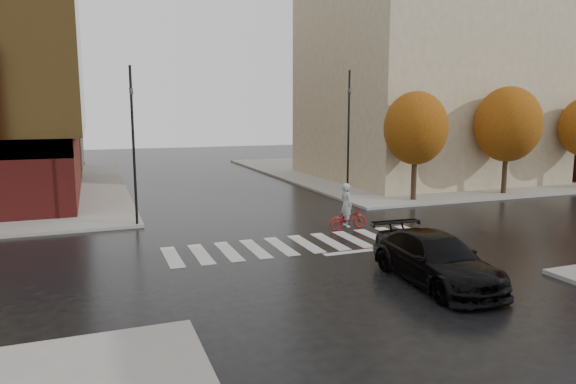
% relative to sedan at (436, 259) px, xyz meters
% --- Properties ---
extents(ground, '(120.00, 120.00, 0.00)m').
position_rel_sedan_xyz_m(ground, '(-1.99, 5.48, -0.79)').
color(ground, black).
rests_on(ground, ground).
extents(sidewalk_ne, '(30.00, 30.00, 0.15)m').
position_rel_sedan_xyz_m(sidewalk_ne, '(19.01, 26.48, -0.72)').
color(sidewalk_ne, gray).
rests_on(sidewalk_ne, ground).
extents(crosswalk, '(12.00, 3.00, 0.01)m').
position_rel_sedan_xyz_m(crosswalk, '(-1.99, 5.98, -0.79)').
color(crosswalk, silver).
rests_on(crosswalk, ground).
extents(building_ne_tan, '(16.00, 16.00, 18.00)m').
position_rel_sedan_xyz_m(building_ne_tan, '(15.01, 22.48, 8.36)').
color(building_ne_tan, tan).
rests_on(building_ne_tan, sidewalk_ne).
extents(tree_ne_a, '(3.80, 3.80, 6.50)m').
position_rel_sedan_xyz_m(tree_ne_a, '(8.01, 12.88, 3.67)').
color(tree_ne_a, black).
rests_on(tree_ne_a, sidewalk_ne).
extents(tree_ne_b, '(4.20, 4.20, 6.89)m').
position_rel_sedan_xyz_m(tree_ne_b, '(15.01, 12.88, 3.83)').
color(tree_ne_b, black).
rests_on(tree_ne_b, sidewalk_ne).
extents(sedan, '(2.42, 5.53, 1.58)m').
position_rel_sedan_xyz_m(sedan, '(0.00, 0.00, 0.00)').
color(sedan, black).
rests_on(sedan, ground).
extents(cyclist, '(1.97, 0.84, 2.19)m').
position_rel_sedan_xyz_m(cyclist, '(0.86, 7.78, -0.04)').
color(cyclist, '#A00F0E').
rests_on(cyclist, ground).
extents(traffic_light_nw, '(0.19, 0.16, 7.39)m').
position_rel_sedan_xyz_m(traffic_light_nw, '(-8.29, 11.78, 3.58)').
color(traffic_light_nw, black).
rests_on(traffic_light_nw, sidewalk_nw).
extents(traffic_light_ne, '(0.22, 0.24, 7.70)m').
position_rel_sedan_xyz_m(traffic_light_ne, '(4.31, 14.40, 3.79)').
color(traffic_light_ne, black).
rests_on(traffic_light_ne, sidewalk_ne).
extents(fire_hydrant, '(0.24, 0.24, 0.67)m').
position_rel_sedan_xyz_m(fire_hydrant, '(-11.36, 15.48, -0.27)').
color(fire_hydrant, '#CFC80C').
rests_on(fire_hydrant, sidewalk_nw).
extents(manhole, '(0.87, 0.87, 0.01)m').
position_rel_sedan_xyz_m(manhole, '(0.47, 4.11, -0.78)').
color(manhole, '#413717').
rests_on(manhole, ground).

